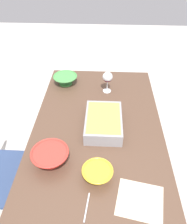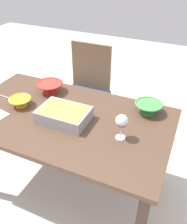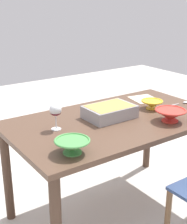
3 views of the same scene
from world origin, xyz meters
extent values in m
plane|color=beige|center=(0.00, 0.00, 0.00)|extent=(8.00, 8.00, 0.00)
cube|color=brown|center=(0.00, 0.00, 0.71)|extent=(1.45, 0.82, 0.03)
cylinder|color=#493427|center=(-0.66, -0.35, 0.35)|extent=(0.06, 0.06, 0.70)
cylinder|color=#493427|center=(-0.66, 0.35, 0.35)|extent=(0.06, 0.06, 0.70)
cylinder|color=brown|center=(0.39, -0.52, 0.22)|extent=(0.04, 0.04, 0.45)
cylinder|color=brown|center=(0.00, -0.52, 0.22)|extent=(0.04, 0.04, 0.45)
cylinder|color=white|center=(-0.42, 0.06, 0.73)|extent=(0.06, 0.06, 0.01)
cylinder|color=white|center=(-0.42, 0.06, 0.78)|extent=(0.01, 0.01, 0.09)
ellipsoid|color=white|center=(-0.42, 0.06, 0.86)|extent=(0.07, 0.07, 0.07)
ellipsoid|color=#4C0A19|center=(-0.42, 0.06, 0.84)|extent=(0.07, 0.07, 0.04)
cube|color=#99999E|center=(-0.02, 0.04, 0.77)|extent=(0.33, 0.23, 0.08)
cube|color=tan|center=(-0.02, 0.04, 0.80)|extent=(0.30, 0.20, 0.02)
cylinder|color=#4C994C|center=(-0.51, -0.28, 0.73)|extent=(0.10, 0.10, 0.01)
cone|color=#4C994C|center=(-0.51, -0.28, 0.77)|extent=(0.18, 0.18, 0.06)
torus|color=#4C994C|center=(-0.51, -0.28, 0.80)|extent=(0.19, 0.19, 0.01)
cylinder|color=yellow|center=(0.35, 0.01, 0.73)|extent=(0.08, 0.08, 0.01)
cone|color=yellow|center=(0.35, 0.01, 0.76)|extent=(0.15, 0.15, 0.05)
torus|color=yellow|center=(0.35, 0.01, 0.79)|extent=(0.16, 0.16, 0.01)
cylinder|color=red|center=(0.26, -0.24, 0.73)|extent=(0.11, 0.11, 0.01)
cone|color=red|center=(0.26, -0.24, 0.77)|extent=(0.20, 0.20, 0.07)
torus|color=red|center=(0.26, -0.24, 0.80)|extent=(0.20, 0.20, 0.01)
cylinder|color=silver|center=(0.51, -0.03, 0.73)|extent=(0.14, 0.02, 0.01)
cube|color=beige|center=(0.47, 0.22, 0.73)|extent=(0.23, 0.25, 0.00)
camera|label=1|loc=(1.02, 0.03, 1.74)|focal=36.20mm
camera|label=2|loc=(-0.73, 1.14, 1.69)|focal=38.88mm
camera|label=3|loc=(-1.30, -1.60, 1.50)|focal=52.17mm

